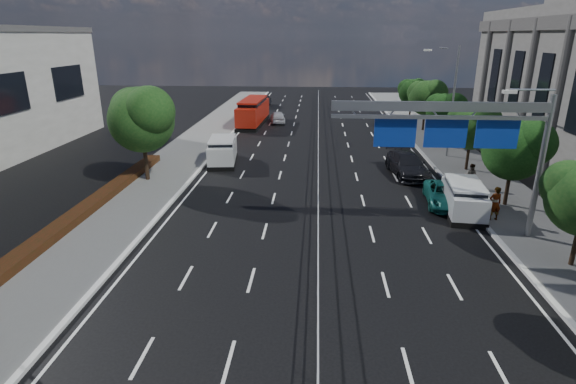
{
  "coord_description": "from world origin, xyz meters",
  "views": [
    {
      "loc": [
        -0.19,
        -11.48,
        9.75
      ],
      "look_at": [
        -1.53,
        9.46,
        2.4
      ],
      "focal_mm": 28.0,
      "sensor_mm": 36.0,
      "label": 1
    }
  ],
  "objects_px": {
    "near_car_silver": "(278,117)",
    "parked_car_teal": "(445,195)",
    "near_car_dark": "(263,101)",
    "silver_minivan": "(464,198)",
    "overhead_gantry": "(463,128)",
    "red_bus": "(253,111)",
    "parked_car_dark": "(407,165)",
    "pedestrian_b": "(471,175)",
    "pedestrian_a": "(495,203)",
    "white_minivan": "(223,151)"
  },
  "relations": [
    {
      "from": "parked_car_dark",
      "to": "pedestrian_b",
      "type": "xyz_separation_m",
      "value": [
        3.62,
        -2.92,
        0.14
      ]
    },
    {
      "from": "silver_minivan",
      "to": "parked_car_teal",
      "type": "xyz_separation_m",
      "value": [
        -0.64,
        1.37,
        -0.27
      ]
    },
    {
      "from": "overhead_gantry",
      "to": "parked_car_dark",
      "type": "bearing_deg",
      "value": 91.3
    },
    {
      "from": "white_minivan",
      "to": "overhead_gantry",
      "type": "bearing_deg",
      "value": -48.67
    },
    {
      "from": "near_car_dark",
      "to": "pedestrian_b",
      "type": "height_order",
      "value": "pedestrian_b"
    },
    {
      "from": "white_minivan",
      "to": "pedestrian_a",
      "type": "height_order",
      "value": "white_minivan"
    },
    {
      "from": "white_minivan",
      "to": "silver_minivan",
      "type": "xyz_separation_m",
      "value": [
        15.93,
        -9.76,
        -0.09
      ]
    },
    {
      "from": "near_car_dark",
      "to": "silver_minivan",
      "type": "distance_m",
      "value": 43.63
    },
    {
      "from": "white_minivan",
      "to": "red_bus",
      "type": "height_order",
      "value": "red_bus"
    },
    {
      "from": "white_minivan",
      "to": "near_car_silver",
      "type": "xyz_separation_m",
      "value": [
        2.88,
        17.97,
        -0.32
      ]
    },
    {
      "from": "near_car_silver",
      "to": "near_car_dark",
      "type": "bearing_deg",
      "value": -83.55
    },
    {
      "from": "red_bus",
      "to": "pedestrian_b",
      "type": "height_order",
      "value": "red_bus"
    },
    {
      "from": "silver_minivan",
      "to": "parked_car_teal",
      "type": "distance_m",
      "value": 1.53
    },
    {
      "from": "overhead_gantry",
      "to": "red_bus",
      "type": "bearing_deg",
      "value": 115.53
    },
    {
      "from": "red_bus",
      "to": "near_car_dark",
      "type": "bearing_deg",
      "value": 94.55
    },
    {
      "from": "parked_car_dark",
      "to": "pedestrian_a",
      "type": "bearing_deg",
      "value": -76.66
    },
    {
      "from": "red_bus",
      "to": "pedestrian_a",
      "type": "bearing_deg",
      "value": -55.97
    },
    {
      "from": "silver_minivan",
      "to": "near_car_silver",
      "type": "bearing_deg",
      "value": 121.34
    },
    {
      "from": "near_car_silver",
      "to": "parked_car_teal",
      "type": "xyz_separation_m",
      "value": [
        12.42,
        -26.36,
        -0.04
      ]
    },
    {
      "from": "near_car_silver",
      "to": "pedestrian_b",
      "type": "height_order",
      "value": "pedestrian_b"
    },
    {
      "from": "near_car_silver",
      "to": "parked_car_teal",
      "type": "height_order",
      "value": "near_car_silver"
    },
    {
      "from": "parked_car_teal",
      "to": "silver_minivan",
      "type": "bearing_deg",
      "value": -59.16
    },
    {
      "from": "red_bus",
      "to": "near_car_silver",
      "type": "height_order",
      "value": "red_bus"
    },
    {
      "from": "overhead_gantry",
      "to": "pedestrian_b",
      "type": "xyz_separation_m",
      "value": [
        3.38,
        7.67,
        -4.66
      ]
    },
    {
      "from": "white_minivan",
      "to": "parked_car_dark",
      "type": "height_order",
      "value": "white_minivan"
    },
    {
      "from": "near_car_silver",
      "to": "parked_car_dark",
      "type": "height_order",
      "value": "parked_car_dark"
    },
    {
      "from": "red_bus",
      "to": "parked_car_teal",
      "type": "relative_size",
      "value": 2.1
    },
    {
      "from": "overhead_gantry",
      "to": "silver_minivan",
      "type": "bearing_deg",
      "value": 63.65
    },
    {
      "from": "overhead_gantry",
      "to": "white_minivan",
      "type": "distance_m",
      "value": 19.86
    },
    {
      "from": "parked_car_teal",
      "to": "parked_car_dark",
      "type": "height_order",
      "value": "parked_car_dark"
    },
    {
      "from": "pedestrian_a",
      "to": "near_car_dark",
      "type": "bearing_deg",
      "value": -75.66
    },
    {
      "from": "white_minivan",
      "to": "pedestrian_a",
      "type": "distance_m",
      "value": 20.41
    },
    {
      "from": "near_car_silver",
      "to": "parked_car_dark",
      "type": "xyz_separation_m",
      "value": [
        11.26,
        -20.29,
        0.11
      ]
    },
    {
      "from": "pedestrian_b",
      "to": "silver_minivan",
      "type": "bearing_deg",
      "value": 104.16
    },
    {
      "from": "overhead_gantry",
      "to": "red_bus",
      "type": "distance_m",
      "value": 33.29
    },
    {
      "from": "white_minivan",
      "to": "parked_car_dark",
      "type": "relative_size",
      "value": 0.9
    },
    {
      "from": "overhead_gantry",
      "to": "near_car_dark",
      "type": "bearing_deg",
      "value": 108.67
    },
    {
      "from": "near_car_silver",
      "to": "silver_minivan",
      "type": "height_order",
      "value": "silver_minivan"
    },
    {
      "from": "red_bus",
      "to": "pedestrian_a",
      "type": "distance_m",
      "value": 32.68
    },
    {
      "from": "parked_car_teal",
      "to": "parked_car_dark",
      "type": "bearing_deg",
      "value": 106.69
    },
    {
      "from": "silver_minivan",
      "to": "parked_car_teal",
      "type": "height_order",
      "value": "silver_minivan"
    },
    {
      "from": "near_car_dark",
      "to": "parked_car_teal",
      "type": "bearing_deg",
      "value": 116.29
    },
    {
      "from": "near_car_silver",
      "to": "pedestrian_b",
      "type": "relative_size",
      "value": 2.51
    },
    {
      "from": "parked_car_dark",
      "to": "pedestrian_a",
      "type": "height_order",
      "value": "pedestrian_a"
    },
    {
      "from": "parked_car_dark",
      "to": "pedestrian_a",
      "type": "relative_size",
      "value": 2.89
    },
    {
      "from": "pedestrian_a",
      "to": "red_bus",
      "type": "bearing_deg",
      "value": -67.01
    },
    {
      "from": "overhead_gantry",
      "to": "pedestrian_b",
      "type": "distance_m",
      "value": 9.59
    },
    {
      "from": "white_minivan",
      "to": "pedestrian_b",
      "type": "height_order",
      "value": "white_minivan"
    },
    {
      "from": "white_minivan",
      "to": "parked_car_teal",
      "type": "relative_size",
      "value": 1.06
    },
    {
      "from": "red_bus",
      "to": "parked_car_dark",
      "type": "relative_size",
      "value": 1.78
    }
  ]
}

